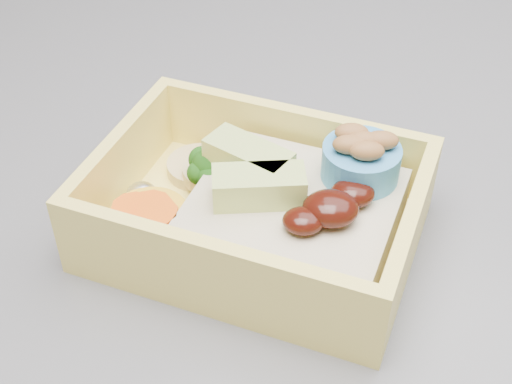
{
  "coord_description": "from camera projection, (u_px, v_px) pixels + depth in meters",
  "views": [
    {
      "loc": [
        -0.11,
        -0.38,
        1.25
      ],
      "look_at": [
        -0.13,
        -0.05,
        0.96
      ],
      "focal_mm": 50.0,
      "sensor_mm": 36.0,
      "label": 1
    }
  ],
  "objects": [
    {
      "name": "bento_box",
      "position": [
        266.0,
        208.0,
        0.45
      ],
      "size": [
        0.24,
        0.2,
        0.07
      ],
      "rotation": [
        0.0,
        0.0,
        -0.33
      ],
      "color": "#FFE669",
      "rests_on": "island"
    }
  ]
}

